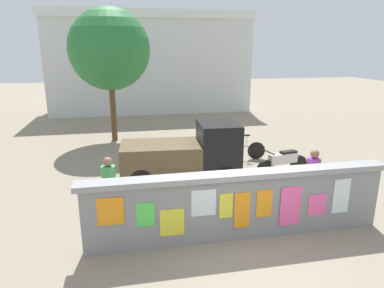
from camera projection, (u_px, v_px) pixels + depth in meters
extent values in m
plane|color=gray|center=(180.00, 143.00, 15.26)|extent=(60.00, 60.00, 0.00)
cube|color=gray|center=(239.00, 208.00, 7.52)|extent=(6.61, 0.30, 1.40)
cube|color=gray|center=(240.00, 175.00, 7.32)|extent=(6.81, 0.42, 0.12)
cube|color=orange|center=(110.00, 211.00, 6.79)|extent=(0.53, 0.03, 0.58)
cube|color=#4CD84C|center=(145.00, 215.00, 6.95)|extent=(0.37, 0.03, 0.52)
cube|color=yellow|center=(172.00, 223.00, 7.12)|extent=(0.51, 0.02, 0.59)
cube|color=silver|center=(204.00, 203.00, 7.14)|extent=(0.52, 0.02, 0.58)
cube|color=yellow|center=(226.00, 206.00, 7.26)|extent=(0.29, 0.02, 0.56)
cube|color=orange|center=(242.00, 210.00, 7.37)|extent=(0.35, 0.02, 0.81)
cube|color=orange|center=(264.00, 203.00, 7.43)|extent=(0.36, 0.01, 0.63)
cube|color=#F9599E|center=(291.00, 206.00, 7.58)|extent=(0.50, 0.04, 0.91)
cube|color=#F9599E|center=(317.00, 205.00, 7.71)|extent=(0.43, 0.01, 0.52)
cube|color=silver|center=(341.00, 196.00, 7.78)|extent=(0.41, 0.02, 0.82)
cylinder|color=black|center=(217.00, 162.00, 11.58)|extent=(0.71, 0.25, 0.70)
cylinder|color=black|center=(225.00, 176.00, 10.34)|extent=(0.71, 0.25, 0.70)
cylinder|color=black|center=(142.00, 166.00, 11.27)|extent=(0.71, 0.25, 0.70)
cylinder|color=black|center=(141.00, 180.00, 10.03)|extent=(0.71, 0.25, 0.70)
cube|color=black|center=(218.00, 146.00, 10.75)|extent=(1.30, 1.57, 1.50)
cube|color=brown|center=(161.00, 158.00, 10.60)|extent=(2.49, 1.65, 0.90)
cylinder|color=black|center=(266.00, 169.00, 11.10)|extent=(0.61, 0.21, 0.60)
cylinder|color=black|center=(298.00, 164.00, 11.58)|extent=(0.61, 0.23, 0.60)
cube|color=silver|center=(283.00, 158.00, 11.27)|extent=(1.03, 0.42, 0.32)
cube|color=black|center=(288.00, 152.00, 11.29)|extent=(0.59, 0.32, 0.10)
cube|color=#262626|center=(269.00, 152.00, 10.99)|extent=(0.14, 0.56, 0.03)
cylinder|color=black|center=(229.00, 151.00, 12.91)|extent=(0.66, 0.13, 0.66)
cylinder|color=black|center=(256.00, 151.00, 12.97)|extent=(0.66, 0.13, 0.66)
cube|color=silver|center=(243.00, 146.00, 12.89)|extent=(0.95, 0.17, 0.06)
cylinder|color=silver|center=(247.00, 140.00, 12.84)|extent=(0.03, 0.03, 0.40)
cube|color=black|center=(247.00, 135.00, 12.79)|extent=(0.21, 0.11, 0.05)
cube|color=black|center=(230.00, 137.00, 12.76)|extent=(0.10, 0.44, 0.03)
cylinder|color=#BF6626|center=(309.00, 196.00, 8.84)|extent=(0.12, 0.12, 0.80)
cylinder|color=#BF6626|center=(312.00, 194.00, 8.98)|extent=(0.12, 0.12, 0.80)
cylinder|color=purple|center=(313.00, 169.00, 8.72)|extent=(0.48, 0.48, 0.60)
sphere|color=#8C664C|center=(315.00, 154.00, 8.61)|extent=(0.22, 0.22, 0.22)
cylinder|color=#338CBF|center=(113.00, 204.00, 8.39)|extent=(0.12, 0.12, 0.80)
cylinder|color=#338CBF|center=(108.00, 207.00, 8.23)|extent=(0.12, 0.12, 0.80)
cylinder|color=#3F994C|center=(109.00, 178.00, 8.12)|extent=(0.48, 0.48, 0.60)
sphere|color=#8C664C|center=(108.00, 162.00, 8.01)|extent=(0.22, 0.22, 0.22)
cylinder|color=brown|center=(113.00, 110.00, 15.39)|extent=(0.25, 0.25, 2.78)
sphere|color=#266F32|center=(109.00, 49.00, 14.68)|extent=(3.47, 3.47, 3.47)
cube|color=silver|center=(150.00, 66.00, 22.96)|extent=(12.53, 4.61, 5.74)
cube|color=silver|center=(148.00, 16.00, 22.12)|extent=(12.83, 4.91, 0.50)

